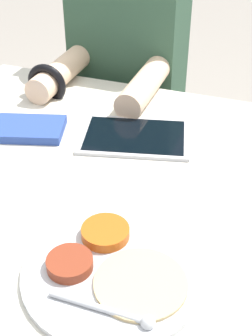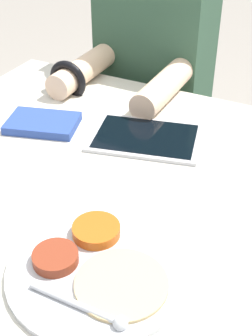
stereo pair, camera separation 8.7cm
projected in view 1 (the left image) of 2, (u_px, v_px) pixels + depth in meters
dining_table at (91, 325)px, 1.08m from camera, size 1.02×1.08×0.71m
thali_tray at (112, 268)px, 0.74m from camera, size 0.29×0.29×0.03m
red_notebook at (28, 129)px, 1.09m from camera, size 0.19×0.15×0.02m
tablet_device at (135, 137)px, 1.07m from camera, size 0.28×0.23×0.01m
person_diner at (128, 99)px, 1.52m from camera, size 0.34×0.47×1.21m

